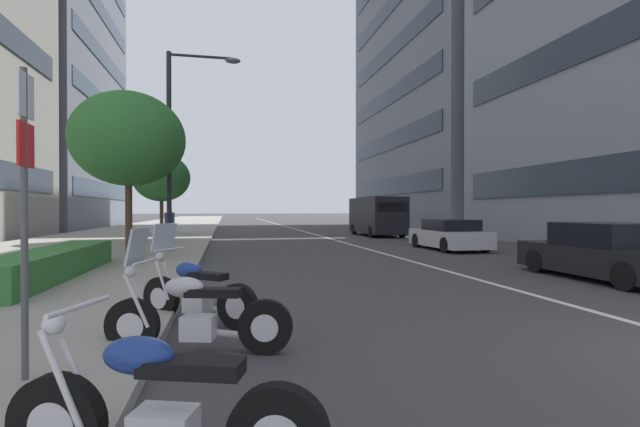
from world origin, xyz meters
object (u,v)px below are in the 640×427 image
motorcycle_nearest_camera (196,294)px  parking_sign_by_curb (25,185)px  street_tree_far_plaza (128,139)px  street_tree_by_lamp_post (161,178)px  car_approaching_light (449,235)px  street_tree_mid_sidewalk (130,147)px  street_lamp_with_banners (181,129)px  motorcycle_by_sign_pole (161,414)px  delivery_van_ahead (377,215)px  pedestrian_on_plaza (170,225)px  motorcycle_far_end_row (195,316)px  car_far_down_avenue (607,253)px

motorcycle_nearest_camera → parking_sign_by_curb: (-2.38, 1.34, 1.48)m
street_tree_far_plaza → street_tree_by_lamp_post: street_tree_far_plaza is taller
car_approaching_light → street_tree_by_lamp_post: size_ratio=0.83×
street_tree_mid_sidewalk → car_approaching_light: bearing=-108.4°
car_approaching_light → street_lamp_with_banners: 11.71m
motorcycle_by_sign_pole → motorcycle_nearest_camera: motorcycle_nearest_camera is taller
street_tree_mid_sidewalk → delivery_van_ahead: bearing=-67.2°
parking_sign_by_curb → pedestrian_on_plaza: size_ratio=1.73×
delivery_van_ahead → street_tree_by_lamp_post: size_ratio=1.18×
delivery_van_ahead → street_tree_by_lamp_post: (1.41, 13.55, 2.35)m
delivery_van_ahead → parking_sign_by_curb: 26.02m
motorcycle_far_end_row → motorcycle_nearest_camera: bearing=-72.3°
motorcycle_by_sign_pole → car_far_down_avenue: 11.34m
motorcycle_far_end_row → street_tree_by_lamp_post: 24.30m
parking_sign_by_curb → street_tree_by_lamp_post: 24.92m
street_tree_by_lamp_post → motorcycle_far_end_row: bearing=-171.6°
motorcycle_nearest_camera → parking_sign_by_curb: size_ratio=0.61×
parking_sign_by_curb → street_tree_by_lamp_post: street_tree_by_lamp_post is taller
motorcycle_nearest_camera → delivery_van_ahead: (20.98, -10.09, 0.89)m
parking_sign_by_curb → street_lamp_with_banners: 13.56m
car_approaching_light → street_tree_mid_sidewalk: 14.88m
delivery_van_ahead → pedestrian_on_plaza: 13.37m
street_tree_far_plaza → motorcycle_nearest_camera: bearing=-163.3°
parking_sign_by_curb → street_tree_far_plaza: 11.79m
delivery_van_ahead → motorcycle_far_end_row: bearing=156.7°
motorcycle_by_sign_pole → street_tree_far_plaza: size_ratio=0.37×
motorcycle_nearest_camera → car_approaching_light: size_ratio=0.42×
motorcycle_far_end_row → street_tree_far_plaza: 11.52m
motorcycle_far_end_row → street_tree_by_lamp_post: (23.82, 3.53, 3.24)m
motorcycle_nearest_camera → delivery_van_ahead: delivery_van_ahead is taller
motorcycle_far_end_row → street_lamp_with_banners: street_lamp_with_banners is taller
street_tree_far_plaza → street_tree_by_lamp_post: 13.28m
car_far_down_avenue → street_lamp_with_banners: size_ratio=0.58×
car_approaching_light → delivery_van_ahead: bearing=-1.8°
delivery_van_ahead → pedestrian_on_plaza: delivery_van_ahead is taller
motorcycle_far_end_row → pedestrian_on_plaza: size_ratio=1.34×
motorcycle_by_sign_pole → parking_sign_by_curb: 2.59m
street_tree_mid_sidewalk → street_tree_by_lamp_post: 7.34m
delivery_van_ahead → street_tree_far_plaza: bearing=133.5°
car_far_down_avenue → street_tree_by_lamp_post: 24.09m
street_tree_far_plaza → pedestrian_on_plaza: (6.63, -0.53, -3.08)m
car_approaching_light → pedestrian_on_plaza: pedestrian_on_plaza is taller
motorcycle_nearest_camera → street_lamp_with_banners: (10.88, 1.22, 4.30)m
motorcycle_nearest_camera → parking_sign_by_curb: bearing=98.6°
street_tree_mid_sidewalk → pedestrian_on_plaza: bearing=-68.6°
street_tree_far_plaza → car_approaching_light: bearing=-83.3°
motorcycle_nearest_camera → street_tree_far_plaza: 10.20m
parking_sign_by_curb → street_tree_far_plaza: size_ratio=0.52×
street_lamp_with_banners → street_tree_by_lamp_post: bearing=11.0°
car_approaching_light → street_lamp_with_banners: street_lamp_with_banners is taller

